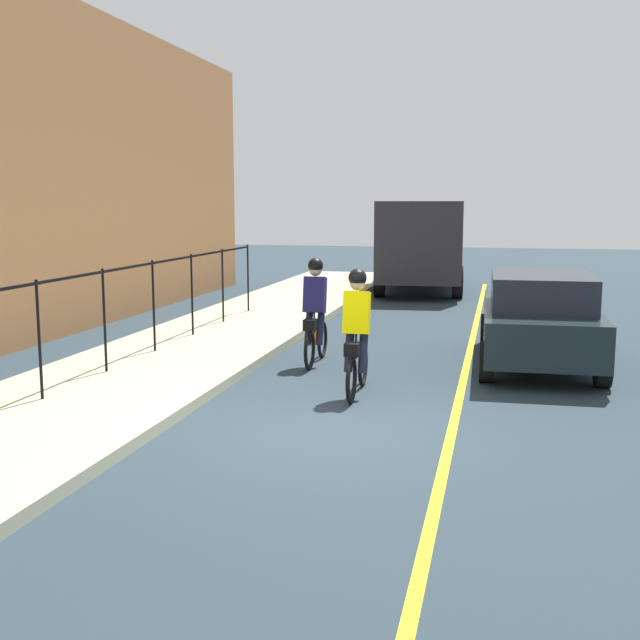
{
  "coord_description": "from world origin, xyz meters",
  "views": [
    {
      "loc": [
        -8.94,
        -2.11,
        2.75
      ],
      "look_at": [
        2.35,
        0.51,
        1.0
      ],
      "focal_mm": 43.89,
      "sensor_mm": 36.0,
      "label": 1
    }
  ],
  "objects": [
    {
      "name": "cyclist_follow",
      "position": [
        1.84,
        -0.15,
        0.91
      ],
      "size": [
        1.71,
        0.37,
        1.83
      ],
      "rotation": [
        0.0,
        0.0,
        0.02
      ],
      "color": "black",
      "rests_on": "ground"
    },
    {
      "name": "ground_plane",
      "position": [
        0.0,
        0.0,
        0.0
      ],
      "size": [
        80.0,
        80.0,
        0.0
      ],
      "primitive_type": "plane",
      "color": "#25323B"
    },
    {
      "name": "lane_line_centre",
      "position": [
        0.0,
        -1.6,
        0.0
      ],
      "size": [
        36.0,
        0.12,
        0.01
      ],
      "primitive_type": "cube",
      "color": "yellow",
      "rests_on": "ground"
    },
    {
      "name": "patrol_sedan",
      "position": [
        4.59,
        -2.77,
        0.82
      ],
      "size": [
        4.44,
        2.0,
        1.58
      ],
      "rotation": [
        0.0,
        0.0,
        0.02
      ],
      "color": "black",
      "rests_on": "ground"
    },
    {
      "name": "traffic_cone_near",
      "position": [
        5.74,
        1.43,
        0.24
      ],
      "size": [
        0.36,
        0.36,
        0.49
      ],
      "primitive_type": "cone",
      "color": "#F94D07",
      "rests_on": "ground"
    },
    {
      "name": "sidewalk",
      "position": [
        0.0,
        3.4,
        0.07
      ],
      "size": [
        40.0,
        3.2,
        0.15
      ],
      "primitive_type": "cube",
      "color": "#A3A486",
      "rests_on": "ground"
    },
    {
      "name": "box_truck_background",
      "position": [
        15.55,
        0.36,
        1.55
      ],
      "size": [
        6.87,
        2.95,
        2.78
      ],
      "rotation": [
        0.0,
        0.0,
        0.08
      ],
      "color": "#29272C",
      "rests_on": "ground"
    },
    {
      "name": "iron_fence",
      "position": [
        1.0,
        3.8,
        1.32
      ],
      "size": [
        15.81,
        0.04,
        1.6
      ],
      "color": "black",
      "rests_on": "sidewalk"
    },
    {
      "name": "cyclist_lead",
      "position": [
        3.81,
        0.93,
        0.91
      ],
      "size": [
        1.71,
        0.37,
        1.83
      ],
      "rotation": [
        0.0,
        0.0,
        0.02
      ],
      "color": "black",
      "rests_on": "ground"
    }
  ]
}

